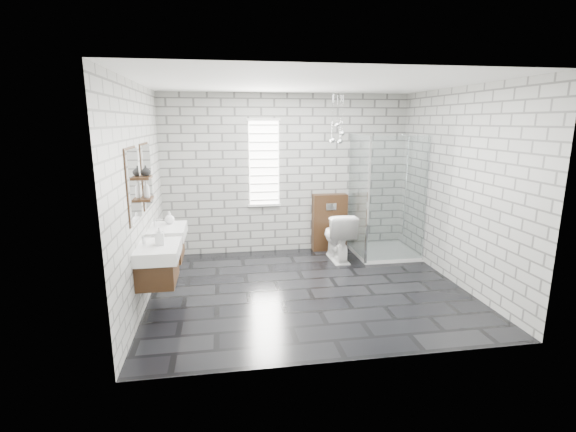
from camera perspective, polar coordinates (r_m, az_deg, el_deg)
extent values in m
cube|color=black|center=(5.81, 2.73, -9.96)|extent=(4.20, 3.60, 0.02)
cube|color=white|center=(5.38, 3.06, 17.82)|extent=(4.20, 3.60, 0.02)
cube|color=#A6A7A1|center=(7.20, -0.12, 5.72)|extent=(4.20, 0.02, 2.70)
cube|color=#A6A7A1|center=(3.72, 8.69, -1.18)|extent=(4.20, 0.02, 2.70)
cube|color=#A6A7A1|center=(5.41, -19.58, 2.60)|extent=(0.02, 3.60, 2.70)
cube|color=#A6A7A1|center=(6.22, 22.30, 3.64)|extent=(0.02, 3.60, 2.70)
cube|color=#3C2412|center=(5.12, -17.38, -7.07)|extent=(0.42, 0.62, 0.30)
cube|color=silver|center=(5.08, -15.16, -6.71)|extent=(0.02, 0.35, 0.01)
cube|color=white|center=(5.04, -17.27, -4.66)|extent=(0.47, 0.70, 0.15)
cylinder|color=silver|center=(5.03, -19.12, -3.23)|extent=(0.04, 0.04, 0.12)
cylinder|color=silver|center=(5.01, -18.60, -2.67)|extent=(0.10, 0.02, 0.02)
cube|color=white|center=(4.91, -20.38, 3.95)|extent=(0.03, 0.55, 0.80)
cube|color=#3C2412|center=(4.92, -20.52, 3.94)|extent=(0.01, 0.59, 0.84)
cube|color=#3C2412|center=(5.94, -16.24, -4.24)|extent=(0.42, 0.62, 0.30)
cube|color=silver|center=(5.91, -14.33, -3.91)|extent=(0.02, 0.35, 0.01)
cube|color=white|center=(5.87, -16.14, -2.14)|extent=(0.47, 0.70, 0.15)
cylinder|color=silver|center=(5.86, -17.72, -0.91)|extent=(0.04, 0.04, 0.12)
cylinder|color=silver|center=(5.85, -17.27, -0.42)|extent=(0.10, 0.02, 0.02)
cube|color=white|center=(5.76, -18.76, 5.27)|extent=(0.03, 0.55, 0.80)
cube|color=#3C2412|center=(5.76, -18.88, 5.26)|extent=(0.01, 0.59, 0.84)
cube|color=#3C2412|center=(5.35, -18.80, 2.23)|extent=(0.14, 0.30, 0.03)
cube|color=#3C2412|center=(5.31, -19.00, 4.99)|extent=(0.14, 0.30, 0.03)
cube|color=white|center=(7.10, -3.31, 7.22)|extent=(0.50, 0.02, 1.40)
cube|color=silver|center=(7.05, -3.37, 13.05)|extent=(0.56, 0.04, 0.04)
cube|color=silver|center=(7.19, -3.22, 1.49)|extent=(0.56, 0.04, 0.04)
cube|color=silver|center=(7.17, -3.23, 2.19)|extent=(0.48, 0.01, 0.02)
cube|color=silver|center=(7.14, -3.24, 3.29)|extent=(0.48, 0.01, 0.02)
cube|color=silver|center=(7.12, -3.25, 4.40)|extent=(0.48, 0.01, 0.02)
cube|color=silver|center=(7.10, -3.27, 5.52)|extent=(0.48, 0.01, 0.02)
cube|color=silver|center=(7.08, -3.28, 6.64)|extent=(0.48, 0.01, 0.02)
cube|color=silver|center=(7.07, -3.30, 7.77)|extent=(0.48, 0.01, 0.02)
cube|color=silver|center=(7.06, -3.31, 8.90)|extent=(0.48, 0.01, 0.02)
cube|color=silver|center=(7.05, -3.33, 10.04)|extent=(0.48, 0.01, 0.02)
cube|color=silver|center=(7.05, -3.34, 11.18)|extent=(0.48, 0.01, 0.03)
cube|color=silver|center=(7.04, -3.36, 12.31)|extent=(0.48, 0.01, 0.03)
cube|color=#3C2412|center=(7.39, 5.67, -0.85)|extent=(0.60, 0.20, 1.00)
cube|color=silver|center=(7.23, 5.94, 1.27)|extent=(0.18, 0.01, 0.12)
cube|color=white|center=(7.42, 12.86, -4.83)|extent=(1.00, 1.00, 0.06)
cube|color=silver|center=(6.75, 14.82, 2.06)|extent=(1.00, 0.01, 2.00)
cube|color=silver|center=(7.02, 9.54, 2.72)|extent=(0.01, 1.00, 2.00)
cube|color=silver|center=(6.56, 10.90, 1.97)|extent=(0.03, 0.03, 2.00)
cube|color=silver|center=(6.95, 18.44, 2.14)|extent=(0.03, 0.03, 2.00)
cylinder|color=silver|center=(7.53, 15.81, 3.63)|extent=(0.02, 0.02, 1.80)
cylinder|color=silver|center=(7.42, 15.67, 10.66)|extent=(0.14, 0.14, 0.02)
sphere|color=silver|center=(6.75, 6.11, 10.24)|extent=(0.09, 0.09, 0.09)
cylinder|color=silver|center=(6.74, 6.19, 13.64)|extent=(0.01, 0.01, 0.71)
sphere|color=silver|center=(6.86, 7.11, 10.09)|extent=(0.09, 0.09, 0.09)
cylinder|color=silver|center=(6.86, 7.21, 13.52)|extent=(0.01, 0.01, 0.73)
sphere|color=silver|center=(6.94, 6.72, 12.27)|extent=(0.09, 0.09, 0.09)
cylinder|color=silver|center=(6.94, 6.79, 14.59)|extent=(0.01, 0.01, 0.47)
sphere|color=silver|center=(6.89, 5.99, 10.26)|extent=(0.09, 0.09, 0.09)
cylinder|color=silver|center=(6.89, 6.07, 13.60)|extent=(0.01, 0.01, 0.72)
sphere|color=silver|center=(6.92, 7.42, 11.14)|extent=(0.09, 0.09, 0.09)
cylinder|color=silver|center=(6.92, 7.50, 14.02)|extent=(0.01, 0.01, 0.61)
imported|color=white|center=(6.90, 6.82, -2.74)|extent=(0.45, 0.79, 0.80)
imported|color=#B2B2B2|center=(5.00, -17.18, -2.60)|extent=(0.11, 0.11, 0.22)
imported|color=#B2B2B2|center=(6.00, -15.91, -0.23)|extent=(0.15, 0.15, 0.17)
imported|color=#B2B2B2|center=(5.33, -18.79, 3.48)|extent=(0.10, 0.10, 0.21)
imported|color=#B2B2B2|center=(5.34, -18.89, 5.88)|extent=(0.16, 0.16, 0.13)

